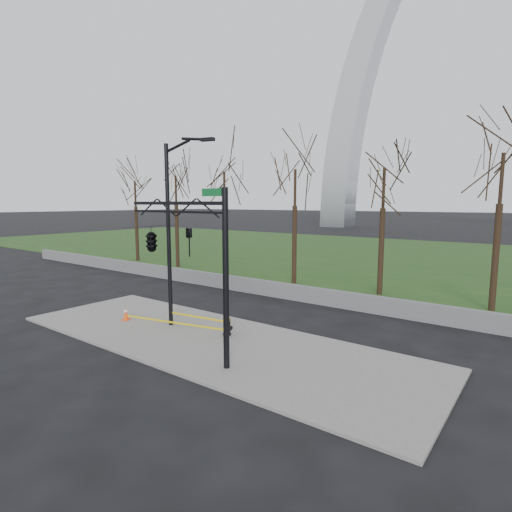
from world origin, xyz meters
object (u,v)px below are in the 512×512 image
Objects in this scene: traffic_cone at (126,314)px; street_light at (173,222)px; fire_hydrant at (227,326)px; traffic_signal_mast at (163,240)px.

street_light reaches higher than traffic_cone.
fire_hydrant reaches higher than traffic_cone.
traffic_cone is 5.69m from traffic_signal_mast.
traffic_signal_mast is at bearing -15.30° from traffic_cone.
street_light is at bearing -161.22° from fire_hydrant.
traffic_cone is 5.02m from street_light.
traffic_signal_mast is at bearing -103.52° from fire_hydrant.
traffic_cone is 0.10× the size of traffic_signal_mast.
fire_hydrant is 4.45m from traffic_signal_mast.
street_light is (2.46, 0.82, 4.29)m from traffic_cone.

